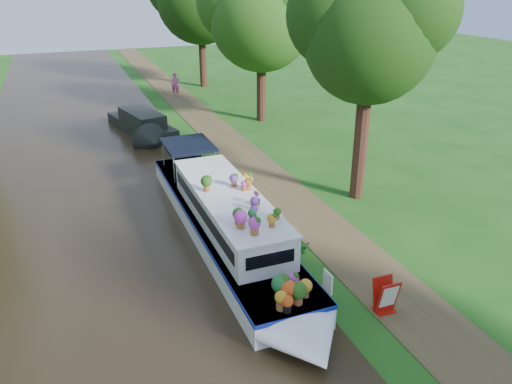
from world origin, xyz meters
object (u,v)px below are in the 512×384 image
at_px(plant_boat, 229,222).
at_px(pedestrian_pink, 175,84).
at_px(second_boat, 142,124).
at_px(sandwich_board, 386,297).

bearing_deg(plant_boat, pedestrian_pink, 81.38).
xyz_separation_m(second_boat, sandwich_board, (3.20, -18.72, -0.05)).
bearing_deg(pedestrian_pink, sandwich_board, -71.68).
relative_size(second_boat, sandwich_board, 7.18).
relative_size(plant_boat, second_boat, 1.95).
bearing_deg(second_boat, sandwich_board, -93.64).
distance_m(second_boat, pedestrian_pink, 9.18).
distance_m(plant_boat, sandwich_board, 5.67).
bearing_deg(sandwich_board, second_boat, 100.85).
distance_m(plant_boat, second_boat, 13.77).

